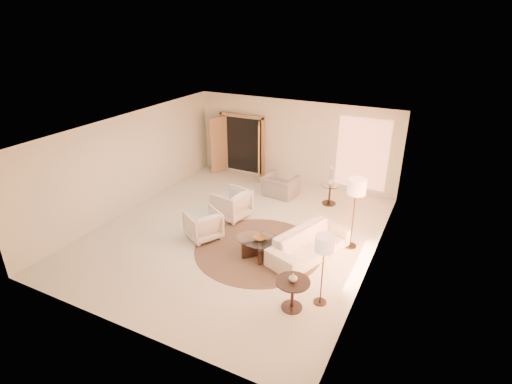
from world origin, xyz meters
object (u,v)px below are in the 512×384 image
at_px(coffee_table, 260,245).
at_px(end_table, 293,290).
at_px(sofa, 310,244).
at_px(end_vase, 293,278).
at_px(armchair_right, 203,223).
at_px(bowl, 260,238).
at_px(side_vase, 331,181).
at_px(floor_lamp_far, 324,247).
at_px(side_table, 330,192).
at_px(floor_lamp_near, 356,190).
at_px(armchair_left, 231,203).
at_px(accent_chair, 280,183).

relative_size(coffee_table, end_table, 2.02).
xyz_separation_m(sofa, end_vase, (0.33, -1.93, 0.40)).
height_order(armchair_right, bowl, armchair_right).
xyz_separation_m(coffee_table, side_vase, (0.64, 3.50, 0.48)).
distance_m(sofa, end_vase, 2.00).
distance_m(coffee_table, floor_lamp_far, 2.35).
bearing_deg(side_table, floor_lamp_near, -60.38).
bearing_deg(bowl, floor_lamp_far, -28.57).
height_order(floor_lamp_near, end_vase, floor_lamp_near).
height_order(end_vase, side_vase, side_vase).
height_order(armchair_right, side_table, armchair_right).
distance_m(side_table, end_vase, 4.98).
distance_m(armchair_left, floor_lamp_far, 4.29).
bearing_deg(accent_chair, floor_lamp_near, 150.73).
xyz_separation_m(floor_lamp_near, end_vase, (-0.45, -2.78, -0.82)).
bearing_deg(end_table, side_vase, 98.75).
xyz_separation_m(end_table, bowl, (-1.40, 1.41, 0.04)).
distance_m(accent_chair, coffee_table, 3.51).
height_order(armchair_right, end_vase, armchair_right).
xyz_separation_m(armchair_left, bowl, (1.60, -1.41, 0.02)).
relative_size(accent_chair, end_vase, 5.75).
distance_m(side_table, floor_lamp_far, 4.76).
distance_m(end_table, floor_lamp_near, 3.03).
distance_m(accent_chair, side_vase, 1.61).
bearing_deg(sofa, end_vase, -150.75).
bearing_deg(sofa, floor_lamp_near, -22.64).
distance_m(accent_chair, floor_lamp_near, 3.60).
bearing_deg(floor_lamp_near, end_vase, -99.19).
bearing_deg(side_table, end_table, -81.25).
relative_size(sofa, side_vase, 9.40).
bearing_deg(floor_lamp_near, bowl, -143.29).
distance_m(sofa, floor_lamp_far, 1.98).
bearing_deg(bowl, floor_lamp_near, 36.71).
distance_m(armchair_left, armchair_right, 1.31).
bearing_deg(side_table, end_vase, -81.25).
xyz_separation_m(floor_lamp_far, end_vase, (-0.45, -0.40, -0.59)).
bearing_deg(armchair_right, armchair_left, -153.15).
bearing_deg(armchair_right, accent_chair, -162.44).
relative_size(accent_chair, side_vase, 4.30).
distance_m(sofa, side_vase, 3.03).
bearing_deg(side_table, floor_lamp_far, -75.02).
distance_m(end_table, floor_lamp_far, 1.06).
relative_size(armchair_left, coffee_table, 0.66).
relative_size(sofa, end_vase, 12.57).
relative_size(armchair_left, end_table, 1.35).
xyz_separation_m(end_table, end_vase, (0.00, 0.00, 0.29)).
distance_m(armchair_right, side_table, 4.11).
bearing_deg(floor_lamp_far, armchair_left, 144.94).
bearing_deg(armchair_left, side_vase, 143.66).
distance_m(armchair_right, side_vase, 4.12).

